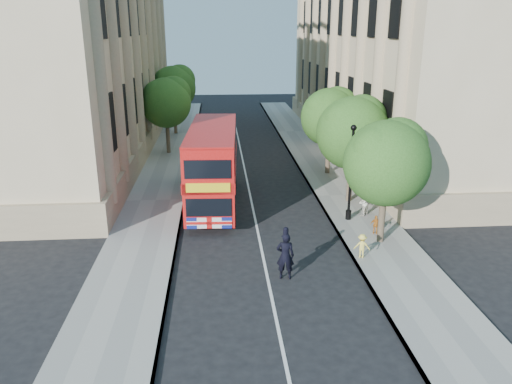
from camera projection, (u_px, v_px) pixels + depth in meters
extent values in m
plane|color=black|center=(267.00, 277.00, 20.98)|extent=(120.00, 120.00, 0.00)
cube|color=gray|center=(343.00, 196.00, 30.85)|extent=(3.50, 80.00, 0.12)
cube|color=gray|center=(156.00, 201.00, 30.00)|extent=(3.50, 80.00, 0.12)
cube|color=#C4AF88|center=(403.00, 40.00, 41.89)|extent=(12.00, 38.00, 18.00)
cube|color=#C4AF88|center=(66.00, 40.00, 39.83)|extent=(12.00, 38.00, 18.00)
cylinder|color=#473828|center=(382.00, 216.00, 23.80)|extent=(0.32, 0.32, 2.86)
sphere|color=#28531B|center=(386.00, 163.00, 22.99)|extent=(4.00, 4.00, 4.00)
sphere|color=#28531B|center=(397.00, 147.00, 23.20)|extent=(2.80, 2.80, 2.80)
sphere|color=#28531B|center=(379.00, 154.00, 22.50)|extent=(2.60, 2.60, 2.60)
cylinder|color=#473828|center=(350.00, 178.00, 29.46)|extent=(0.32, 0.32, 2.99)
sphere|color=#28531B|center=(353.00, 133.00, 28.60)|extent=(4.20, 4.20, 4.20)
sphere|color=#28531B|center=(362.00, 120.00, 28.81)|extent=(2.94, 2.94, 2.94)
sphere|color=#28531B|center=(346.00, 125.00, 28.11)|extent=(2.73, 2.73, 2.73)
cylinder|color=#473828|center=(328.00, 155.00, 35.15)|extent=(0.32, 0.32, 2.90)
sphere|color=#28531B|center=(330.00, 117.00, 34.32)|extent=(4.00, 4.00, 4.00)
sphere|color=#28531B|center=(337.00, 107.00, 34.54)|extent=(2.80, 2.80, 2.80)
sphere|color=#28531B|center=(324.00, 110.00, 33.83)|extent=(2.60, 2.60, 2.60)
cylinder|color=#473828|center=(168.00, 136.00, 40.88)|extent=(0.32, 0.32, 2.99)
sphere|color=#28531B|center=(166.00, 103.00, 40.03)|extent=(4.00, 4.00, 4.00)
sphere|color=#28531B|center=(174.00, 94.00, 40.24)|extent=(2.80, 2.80, 2.80)
sphere|color=#28531B|center=(159.00, 97.00, 39.53)|extent=(2.60, 2.60, 2.60)
cylinder|color=#473828|center=(175.00, 118.00, 48.43)|extent=(0.32, 0.32, 3.17)
sphere|color=#28531B|center=(174.00, 88.00, 47.52)|extent=(4.20, 4.20, 4.20)
sphere|color=#28531B|center=(180.00, 80.00, 47.72)|extent=(2.94, 2.94, 2.94)
sphere|color=#28531B|center=(168.00, 82.00, 47.02)|extent=(2.73, 2.73, 2.73)
cylinder|color=black|center=(348.00, 215.00, 26.92)|extent=(0.30, 0.30, 0.50)
cylinder|color=black|center=(351.00, 175.00, 26.21)|extent=(0.14, 0.14, 5.00)
sphere|color=black|center=(354.00, 128.00, 25.42)|extent=(0.32, 0.32, 0.32)
cube|color=#B80F0C|center=(213.00, 164.00, 28.79)|extent=(3.01, 9.83, 4.04)
cube|color=black|center=(214.00, 179.00, 29.07)|extent=(3.04, 9.22, 0.92)
cube|color=black|center=(213.00, 146.00, 28.46)|extent=(3.04, 9.22, 0.92)
cube|color=yellow|center=(208.00, 188.00, 24.14)|extent=(2.15, 0.18, 0.46)
cylinder|color=black|center=(189.00, 218.00, 26.12)|extent=(0.33, 1.04, 1.02)
cylinder|color=black|center=(233.00, 217.00, 26.19)|extent=(0.33, 1.04, 1.02)
cylinder|color=black|center=(199.00, 180.00, 32.44)|extent=(0.33, 1.04, 1.02)
cylinder|color=black|center=(234.00, 180.00, 32.51)|extent=(0.33, 1.04, 1.02)
cube|color=black|center=(205.00, 173.00, 31.36)|extent=(1.97, 1.80, 1.94)
cube|color=black|center=(206.00, 173.00, 30.55)|extent=(1.66, 0.23, 0.65)
cube|color=black|center=(203.00, 162.00, 33.21)|extent=(2.08, 3.09, 2.31)
cube|color=black|center=(204.00, 181.00, 33.04)|extent=(2.01, 4.55, 0.23)
cylinder|color=black|center=(192.00, 188.00, 31.43)|extent=(0.26, 0.75, 0.74)
cylinder|color=black|center=(219.00, 186.00, 31.68)|extent=(0.26, 0.75, 0.74)
cylinder|color=black|center=(191.00, 174.00, 34.28)|extent=(0.26, 0.75, 0.74)
cylinder|color=black|center=(215.00, 173.00, 34.53)|extent=(0.26, 0.75, 0.74)
imported|color=black|center=(285.00, 256.00, 20.58)|extent=(0.80, 0.58, 2.04)
imported|color=beige|center=(363.00, 203.00, 27.32)|extent=(0.90, 0.89, 1.47)
imported|color=orange|center=(376.00, 225.00, 24.92)|extent=(0.61, 0.37, 0.97)
imported|color=#F2DB52|center=(362.00, 246.00, 22.36)|extent=(0.79, 0.56, 1.11)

